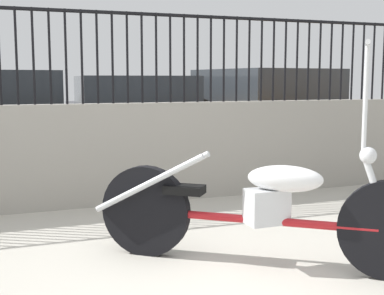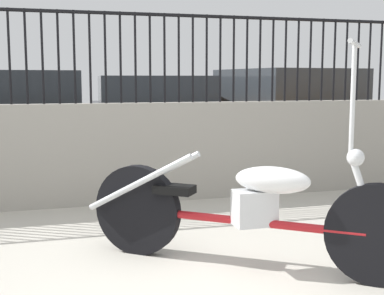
{
  "view_description": "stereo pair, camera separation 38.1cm",
  "coord_description": "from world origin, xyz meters",
  "px_view_note": "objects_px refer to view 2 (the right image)",
  "views": [
    {
      "loc": [
        -1.11,
        -2.67,
        1.29
      ],
      "look_at": [
        0.53,
        1.65,
        0.7
      ],
      "focal_mm": 50.0,
      "sensor_mm": 36.0,
      "label": 1
    },
    {
      "loc": [
        -0.75,
        -2.79,
        1.29
      ],
      "look_at": [
        0.53,
        1.65,
        0.7
      ],
      "focal_mm": 50.0,
      "sensor_mm": 36.0,
      "label": 2
    }
  ],
  "objects_px": {
    "motorcycle_red": "(233,207)",
    "car_dark_grey": "(152,118)",
    "car_black": "(19,119)",
    "car_orange": "(281,114)"
  },
  "relations": [
    {
      "from": "car_black",
      "to": "car_orange",
      "type": "bearing_deg",
      "value": -100.04
    },
    {
      "from": "car_orange",
      "to": "car_black",
      "type": "bearing_deg",
      "value": 78.76
    },
    {
      "from": "car_dark_grey",
      "to": "car_orange",
      "type": "xyz_separation_m",
      "value": [
        2.11,
        -0.34,
        0.04
      ]
    },
    {
      "from": "car_black",
      "to": "car_dark_grey",
      "type": "distance_m",
      "value": 2.03
    },
    {
      "from": "motorcycle_red",
      "to": "car_black",
      "type": "bearing_deg",
      "value": 145.53
    },
    {
      "from": "motorcycle_red",
      "to": "car_dark_grey",
      "type": "height_order",
      "value": "motorcycle_red"
    },
    {
      "from": "car_black",
      "to": "car_orange",
      "type": "relative_size",
      "value": 0.91
    },
    {
      "from": "car_black",
      "to": "car_orange",
      "type": "distance_m",
      "value": 4.16
    },
    {
      "from": "motorcycle_red",
      "to": "car_black",
      "type": "relative_size",
      "value": 0.47
    },
    {
      "from": "motorcycle_red",
      "to": "car_dark_grey",
      "type": "xyz_separation_m",
      "value": [
        0.48,
        5.04,
        0.26
      ]
    }
  ]
}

